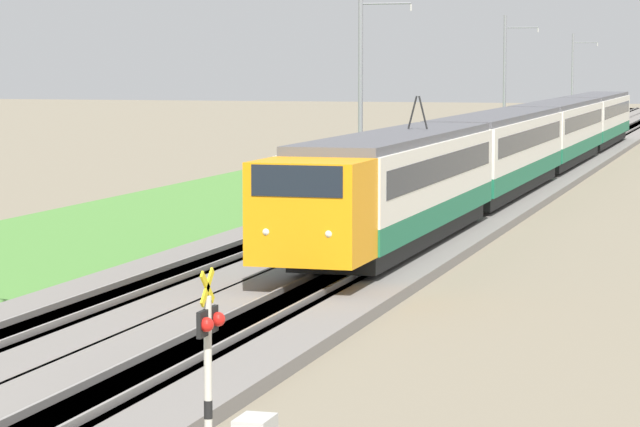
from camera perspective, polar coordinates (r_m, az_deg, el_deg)
ballast_main at (r=71.69m, az=4.10°, el=1.05°), size 240.00×4.40×0.30m
ballast_adjacent at (r=70.91m, az=7.50°, el=0.97°), size 240.00×4.40×0.30m
track_main at (r=71.69m, az=4.10°, el=1.06°), size 240.00×1.57×0.45m
track_adjacent at (r=70.91m, az=7.50°, el=0.97°), size 240.00×1.57×0.45m
grass_verge at (r=73.01m, az=-0.03°, el=1.08°), size 240.00×13.32×0.12m
passenger_train at (r=75.21m, az=8.04°, el=2.85°), size 78.64×2.90×4.89m
crossing_signal_far at (r=20.66m, az=-4.20°, el=-5.56°), size 0.70×0.23×3.21m
catenary_mast_mid at (r=71.17m, az=1.58°, el=4.89°), size 0.22×2.56×9.58m
catenary_mast_far at (r=111.87m, az=6.99°, el=5.10°), size 0.22×2.56×9.36m
catenary_mast_distant at (r=153.03m, az=9.51°, el=5.12°), size 0.22×2.56×8.78m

